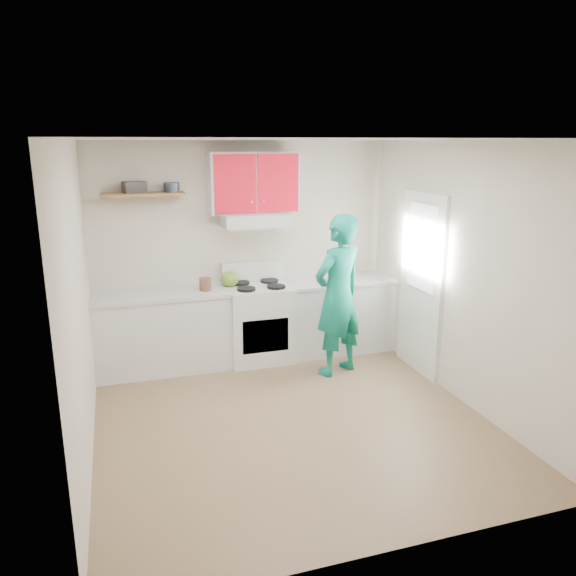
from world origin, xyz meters
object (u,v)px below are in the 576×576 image
object	(u,v)px
kettle	(230,279)
crock	(205,285)
stove	(259,323)
tin	(171,187)
person	(338,296)

from	to	relation	value
kettle	crock	world-z (taller)	kettle
stove	crock	xyz separation A→B (m)	(-0.63, -0.02, 0.52)
tin	person	world-z (taller)	tin
tin	kettle	size ratio (longest dim) A/B	0.83
kettle	crock	size ratio (longest dim) A/B	1.26
crock	tin	bearing A→B (deg)	149.83
tin	crock	world-z (taller)	tin
stove	crock	size ratio (longest dim) A/B	5.49
person	stove	bearing A→B (deg)	-65.68
stove	person	xyz separation A→B (m)	(0.75, -0.67, 0.45)
stove	kettle	world-z (taller)	kettle
stove	person	world-z (taller)	person
stove	crock	bearing A→B (deg)	-178.49
stove	kettle	size ratio (longest dim) A/B	4.35
stove	kettle	bearing A→B (deg)	165.17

